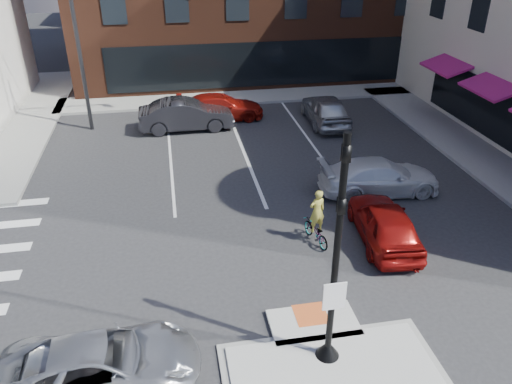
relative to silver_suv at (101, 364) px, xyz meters
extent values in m
plane|color=#28282B|center=(5.45, -0.59, -0.64)|extent=(120.00, 120.00, 0.00)
cube|color=#A8A8A3|center=(5.45, 1.01, -0.58)|extent=(2.40, 1.40, 0.12)
cube|color=#CF5624|center=(5.45, 1.31, -0.52)|extent=(0.90, 0.90, 0.01)
cube|color=gray|center=(-5.55, 19.41, -0.57)|extent=(3.00, 20.00, 0.15)
cube|color=gray|center=(16.25, 9.41, -0.57)|extent=(3.00, 24.00, 0.15)
cube|color=gray|center=(8.45, 21.41, -0.57)|extent=(26.00, 3.00, 0.15)
cube|color=black|center=(8.45, 22.41, 1.16)|extent=(20.00, 0.12, 2.80)
cube|color=#B91873|center=(16.75, 15.41, 2.41)|extent=(1.46, 3.00, 0.58)
cone|color=black|center=(5.45, -0.19, -0.30)|extent=(0.60, 0.60, 0.45)
cylinder|color=black|center=(5.45, -0.19, 2.56)|extent=(0.16, 0.16, 5.80)
cube|color=white|center=(5.45, -0.31, 1.46)|extent=(0.55, 0.04, 0.75)
imported|color=black|center=(5.45, -0.19, 4.66)|extent=(0.18, 0.22, 1.10)
imported|color=black|center=(5.45, -0.19, 3.46)|extent=(0.18, 0.22, 1.10)
cylinder|color=black|center=(-2.05, 17.41, 3.36)|extent=(0.20, 0.20, 8.00)
imported|color=#ACAEB3|center=(0.00, 0.00, 0.00)|extent=(4.69, 2.28, 1.29)
imported|color=maroon|center=(8.95, 4.57, 0.08)|extent=(2.14, 4.41, 1.45)
imported|color=silver|center=(10.19, 7.95, 0.06)|extent=(4.93, 2.13, 1.41)
imported|color=#27272C|center=(2.95, 16.47, 0.17)|extent=(4.96, 1.79, 1.63)
imported|color=#A9ACB0|center=(10.45, 16.03, 0.16)|extent=(2.07, 4.79, 1.61)
imported|color=maroon|center=(4.90, 17.78, 0.05)|extent=(4.86, 2.10, 1.39)
imported|color=#3F3F44|center=(6.64, 4.92, -0.24)|extent=(0.87, 1.63, 0.81)
imported|color=gold|center=(6.64, 4.92, 0.58)|extent=(0.64, 0.49, 1.55)
camera|label=1|loc=(2.04, -8.82, 9.04)|focal=35.00mm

